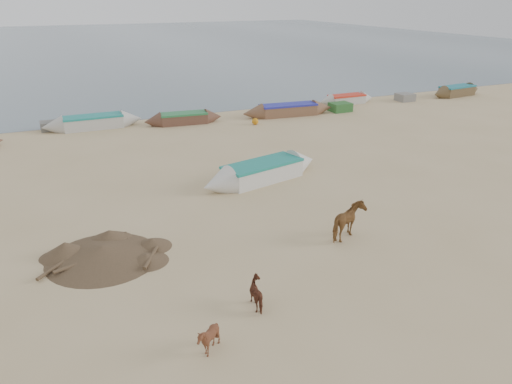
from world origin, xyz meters
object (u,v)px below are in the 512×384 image
cow_adult (348,222)px  calf_front (208,339)px  near_canoe (263,171)px  calf_right (260,293)px

cow_adult → calf_front: (-6.61, -3.73, -0.24)m
near_canoe → cow_adult: bearing=-101.9°
calf_right → near_canoe: (4.45, 9.20, 0.03)m
calf_right → near_canoe: 10.22m
calf_right → calf_front: bearing=102.9°
calf_right → near_canoe: near_canoe is taller
cow_adult → near_canoe: cow_adult is taller
near_canoe → calf_right: bearing=-129.4°
calf_front → cow_adult: bearing=121.1°
calf_front → near_canoe: size_ratio=0.13×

